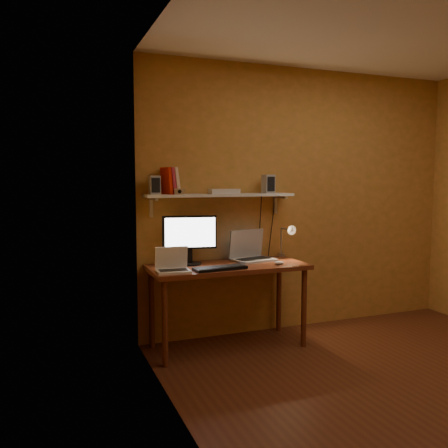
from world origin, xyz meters
name	(u,v)px	position (x,y,z in m)	size (l,w,h in m)	color
room	(422,209)	(0.00, 0.00, 1.30)	(3.44, 3.24, 2.64)	#572916
desk	(228,274)	(-0.95, 1.28, 0.66)	(1.40, 0.60, 0.75)	maroon
wall_shelf	(220,196)	(-0.95, 1.47, 1.36)	(1.40, 0.25, 0.21)	silver
monitor	(190,237)	(-1.26, 1.42, 1.00)	(0.48, 0.24, 0.44)	black
laptop	(250,252)	(-0.66, 1.43, 0.82)	(0.43, 0.35, 0.28)	#999BA1
netbook	(173,265)	(-1.49, 1.15, 0.81)	(0.28, 0.21, 0.20)	silver
keyboard	(220,268)	(-1.10, 1.10, 0.76)	(0.45, 0.15, 0.02)	black
mouse	(279,263)	(-0.52, 1.12, 0.77)	(0.09, 0.06, 0.03)	silver
desk_lamp	(287,237)	(-0.29, 1.41, 0.96)	(0.09, 0.23, 0.38)	silver
speaker_left	(155,185)	(-1.56, 1.48, 1.46)	(0.09, 0.09, 0.16)	#999BA1
speaker_right	(268,184)	(-0.47, 1.46, 1.46)	(0.10, 0.10, 0.18)	#999BA1
books	(170,181)	(-1.41, 1.49, 1.49)	(0.15, 0.17, 0.24)	red
shelf_camera	(180,191)	(-1.36, 1.40, 1.40)	(0.09, 0.05, 0.05)	silver
router	(224,191)	(-0.92, 1.46, 1.40)	(0.26, 0.18, 0.04)	silver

